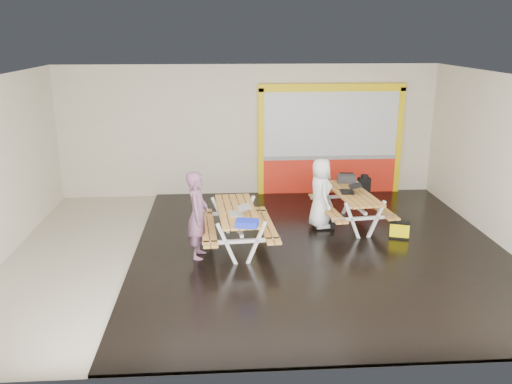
{
  "coord_description": "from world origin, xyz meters",
  "views": [
    {
      "loc": [
        -0.72,
        -10.01,
        4.3
      ],
      "look_at": [
        0.0,
        0.9,
        1.0
      ],
      "focal_mm": 37.4,
      "sensor_mm": 36.0,
      "label": 1
    }
  ],
  "objects": [
    {
      "name": "kiosk",
      "position": [
        2.2,
        3.93,
        1.44
      ],
      "size": [
        3.88,
        0.16,
        3.0
      ],
      "color": "red",
      "rests_on": "room"
    },
    {
      "name": "dark_case",
      "position": [
        1.55,
        1.2,
        0.13
      ],
      "size": [
        0.44,
        0.34,
        0.16
      ],
      "primitive_type": "cube",
      "rotation": [
        0.0,
        0.0,
        0.05
      ],
      "color": "black",
      "rests_on": "deck"
    },
    {
      "name": "laptop_right",
      "position": [
        2.14,
        1.29,
        0.9
      ],
      "size": [
        0.49,
        0.44,
        0.19
      ],
      "color": "black",
      "rests_on": "picnic_table_right"
    },
    {
      "name": "room",
      "position": [
        0.0,
        0.0,
        1.75
      ],
      "size": [
        10.02,
        8.02,
        3.52
      ],
      "color": "#BAB09D",
      "rests_on": "ground"
    },
    {
      "name": "toolbox",
      "position": [
        2.24,
        2.1,
        0.93
      ],
      "size": [
        0.45,
        0.26,
        0.25
      ],
      "color": "black",
      "rests_on": "picnic_table_right"
    },
    {
      "name": "deck",
      "position": [
        1.25,
        0.0,
        0.03
      ],
      "size": [
        7.5,
        7.98,
        0.05
      ],
      "primitive_type": "cube",
      "color": "black",
      "rests_on": "room"
    },
    {
      "name": "laptop_left",
      "position": [
        -0.4,
        -0.13,
        0.92
      ],
      "size": [
        0.45,
        0.41,
        0.18
      ],
      "color": "silver",
      "rests_on": "picnic_table_left"
    },
    {
      "name": "backpack",
      "position": [
        2.69,
        2.13,
        0.76
      ],
      "size": [
        0.29,
        0.2,
        0.47
      ],
      "color": "black",
      "rests_on": "picnic_table_right"
    },
    {
      "name": "blue_pouch",
      "position": [
        -0.28,
        -0.81,
        0.92
      ],
      "size": [
        0.45,
        0.36,
        0.12
      ],
      "primitive_type": "cube",
      "rotation": [
        0.0,
        0.0,
        -0.21
      ],
      "color": "#1728C2",
      "rests_on": "picnic_table_left"
    },
    {
      "name": "fluke_bag",
      "position": [
        3.06,
        0.47,
        0.23
      ],
      "size": [
        0.49,
        0.39,
        0.37
      ],
      "color": "black",
      "rests_on": "deck"
    },
    {
      "name": "person_left",
      "position": [
        -1.2,
        -0.24,
        0.9
      ],
      "size": [
        0.49,
        0.68,
        1.75
      ],
      "primitive_type": "imported",
      "rotation": [
        0.0,
        0.0,
        1.45
      ],
      "color": "#734964",
      "rests_on": "deck"
    },
    {
      "name": "person_right",
      "position": [
        1.45,
        1.16,
        0.87
      ],
      "size": [
        0.58,
        0.82,
        1.56
      ],
      "primitive_type": "imported",
      "rotation": [
        0.0,
        0.0,
        1.69
      ],
      "color": "white",
      "rests_on": "deck"
    },
    {
      "name": "picnic_table_right",
      "position": [
        2.19,
        1.3,
        0.64
      ],
      "size": [
        1.66,
        2.25,
        0.84
      ],
      "color": "gold",
      "rests_on": "deck"
    },
    {
      "name": "picnic_table_left",
      "position": [
        -0.43,
        0.17,
        0.66
      ],
      "size": [
        1.61,
        2.26,
        0.86
      ],
      "color": "gold",
      "rests_on": "deck"
    }
  ]
}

